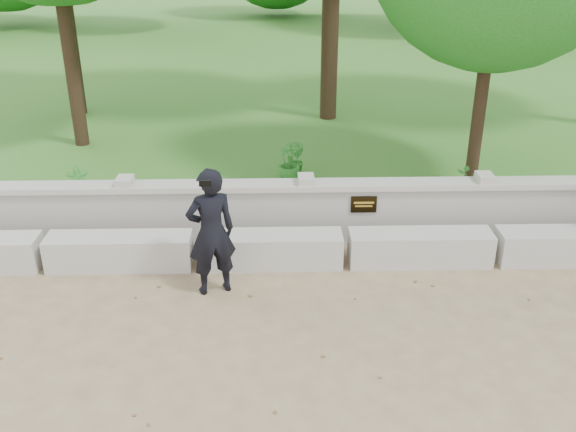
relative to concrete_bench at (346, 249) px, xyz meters
name	(u,v)px	position (x,y,z in m)	size (l,w,h in m)	color
ground	(364,349)	(0.00, -1.90, -0.22)	(80.00, 80.00, 0.00)	#98855D
lawn	(303,67)	(0.00, 12.10, -0.10)	(40.00, 22.00, 0.25)	#3C7421
concrete_bench	(346,249)	(0.00, 0.00, 0.00)	(11.90, 0.45, 0.45)	#AFADA5
parapet_wall	(341,211)	(0.00, 0.70, 0.24)	(12.50, 0.35, 0.90)	#A5A29B
man_main	(211,232)	(-1.71, -0.65, 0.59)	(0.69, 0.64, 1.63)	black
shrub_a	(79,187)	(-3.86, 1.40, 0.35)	(0.34, 0.23, 0.65)	#2C7126
shrub_b	(296,160)	(-0.56, 2.68, 0.30)	(0.30, 0.24, 0.54)	#2C7126
shrub_c	(473,187)	(2.08, 1.40, 0.29)	(0.48, 0.42, 0.54)	#2C7126
shrub_d	(289,162)	(-0.70, 2.37, 0.36)	(0.38, 0.34, 0.68)	#2C7126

